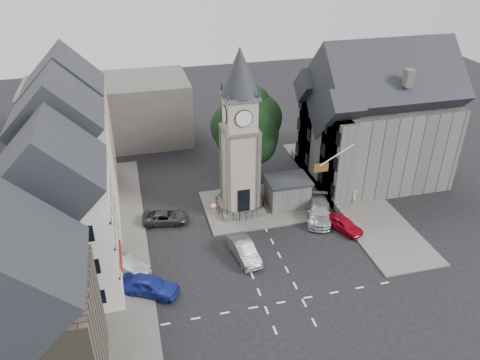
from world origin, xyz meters
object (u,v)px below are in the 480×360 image
object	(u,v)px
pedestrian	(354,197)
car_east_red	(344,224)
clock_tower	(240,135)
car_west_blue	(150,286)
stone_shelter	(287,192)

from	to	relation	value
pedestrian	car_east_red	bearing A→B (deg)	23.77
clock_tower	car_west_blue	xyz separation A→B (m)	(-9.77, -10.00, -7.34)
stone_shelter	car_east_red	size ratio (longest dim) A/B	1.10
clock_tower	car_west_blue	size ratio (longest dim) A/B	3.54
car_east_red	car_west_blue	bearing A→B (deg)	167.60
car_west_blue	car_east_red	world-z (taller)	car_west_blue
car_west_blue	car_east_red	xyz separation A→B (m)	(18.27, 4.08, -0.12)
clock_tower	car_east_red	world-z (taller)	clock_tower
car_east_red	pedestrian	bearing A→B (deg)	28.03
car_west_blue	pedestrian	world-z (taller)	pedestrian
stone_shelter	pedestrian	world-z (taller)	stone_shelter
car_east_red	pedestrian	xyz separation A→B (m)	(3.00, 3.98, 0.13)
clock_tower	stone_shelter	distance (m)	8.15
car_west_blue	stone_shelter	bearing A→B (deg)	-27.96
stone_shelter	car_east_red	distance (m)	6.63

